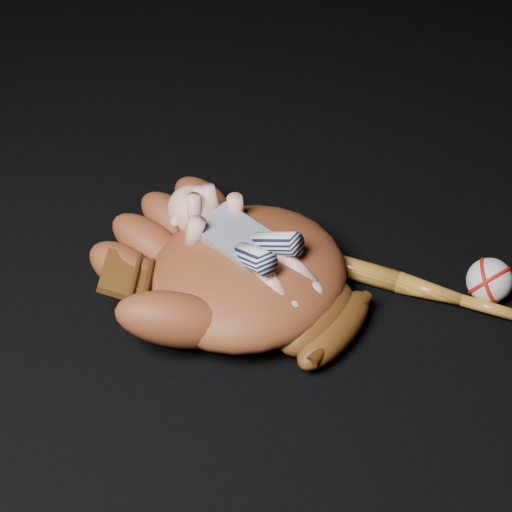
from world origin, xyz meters
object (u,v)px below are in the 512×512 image
at_px(baseball_bat, 411,286).
at_px(baseball, 490,281).
at_px(baseball_glove, 247,266).
at_px(newborn_baby, 245,242).

height_order(baseball_bat, baseball, baseball).
height_order(baseball_glove, newborn_baby, newborn_baby).
bearing_deg(baseball_glove, baseball, -54.41).
xyz_separation_m(baseball_glove, baseball, (0.39, -0.22, -0.04)).
height_order(baseball_glove, baseball_bat, baseball_glove).
height_order(baseball_glove, baseball, baseball_glove).
xyz_separation_m(newborn_baby, baseball_bat, (0.26, -0.15, -0.11)).
xyz_separation_m(baseball_glove, newborn_baby, (0.00, 0.01, 0.05)).
bearing_deg(baseball, baseball_glove, 150.13).
distance_m(baseball_glove, newborn_baby, 0.05).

